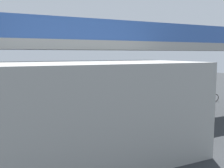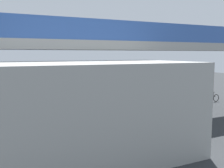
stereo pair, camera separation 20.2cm
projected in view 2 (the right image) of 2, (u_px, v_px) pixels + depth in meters
name	position (u px, v px, depth m)	size (l,w,h in m)	color
ground	(110.00, 100.00, 26.34)	(80.00, 80.00, 0.00)	#2D3033
city_bus	(109.00, 81.00, 25.99)	(11.54, 2.85, 3.15)	#1E8C38
parked_van	(12.00, 108.00, 16.55)	(4.80, 2.17, 2.05)	#33478C
bicycle_black	(212.00, 98.00, 24.92)	(1.77, 0.44, 0.96)	black
bicycle_green	(194.00, 95.00, 27.17)	(1.77, 0.44, 0.96)	black
bicycle_orange	(191.00, 97.00, 25.38)	(1.77, 0.44, 0.96)	black
pedestrian	(26.00, 95.00, 23.46)	(0.38, 0.38, 1.79)	#2D2D38
traffic_sign	(104.00, 77.00, 29.95)	(0.08, 0.60, 2.80)	slate
lane_dash_leftmost	(128.00, 93.00, 31.01)	(2.00, 0.20, 0.01)	silver
lane_dash_left	(97.00, 95.00, 29.26)	(2.00, 0.20, 0.01)	silver
lane_dash_centre	(61.00, 98.00, 27.51)	(2.00, 0.20, 0.01)	silver
pedestrian_overpass	(170.00, 52.00, 17.55)	(29.00, 2.60, 6.37)	#9E9E99
station_building	(93.00, 110.00, 11.58)	(9.00, 5.04, 4.20)	#9E9E99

